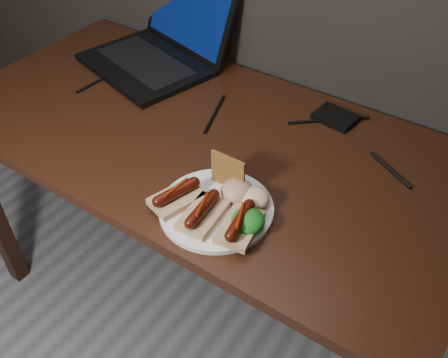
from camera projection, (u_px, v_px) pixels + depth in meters
name	position (u px, v px, depth m)	size (l,w,h in m)	color
desk	(202.00, 160.00, 1.35)	(1.40, 0.70, 0.75)	#37170D
laptop	(161.00, 46.00, 1.53)	(0.46, 0.45, 0.25)	black
hard_drive	(335.00, 117.00, 1.33)	(0.11, 0.08, 0.02)	black
desk_cables	(244.00, 114.00, 1.34)	(0.93, 0.35, 0.01)	black
plate	(216.00, 209.00, 1.08)	(0.25, 0.25, 0.01)	white
bread_sausage_left	(177.00, 196.00, 1.07)	(0.10, 0.13, 0.04)	tan
bread_sausage_center	(203.00, 212.00, 1.04)	(0.08, 0.12, 0.04)	tan
bread_sausage_right	(240.00, 224.00, 1.01)	(0.09, 0.13, 0.04)	tan
crispbread	(228.00, 172.00, 1.09)	(0.09, 0.01, 0.09)	olive
salad_greens	(248.00, 221.00, 1.01)	(0.07, 0.07, 0.04)	#105010
salsa_mound	(237.00, 190.00, 1.08)	(0.07, 0.07, 0.04)	maroon
coleslaw_mound	(255.00, 198.00, 1.07)	(0.06, 0.06, 0.04)	beige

